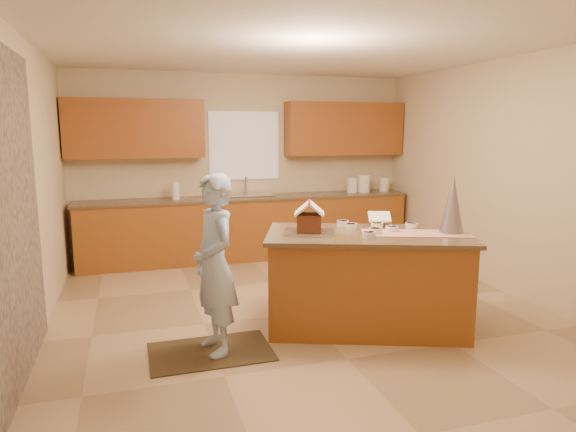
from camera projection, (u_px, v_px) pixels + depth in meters
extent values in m
plane|color=tan|center=(303.00, 313.00, 5.34)|extent=(5.50, 5.50, 0.00)
plane|color=silver|center=(304.00, 44.00, 4.89)|extent=(5.50, 5.50, 0.00)
plane|color=beige|center=(244.00, 166.00, 7.70)|extent=(5.50, 5.50, 0.00)
plane|color=beige|center=(485.00, 240.00, 2.52)|extent=(5.50, 5.50, 0.00)
plane|color=beige|center=(28.00, 193.00, 4.38)|extent=(5.50, 5.50, 0.00)
plane|color=beige|center=(510.00, 177.00, 5.85)|extent=(5.50, 5.50, 0.00)
plane|color=gray|center=(12.00, 220.00, 3.65)|extent=(0.00, 2.50, 2.50)
cube|color=white|center=(244.00, 146.00, 7.62)|extent=(1.05, 0.03, 1.00)
cube|color=brown|center=(249.00, 229.00, 7.57)|extent=(4.80, 0.60, 0.88)
cube|color=brown|center=(249.00, 198.00, 7.49)|extent=(4.85, 0.63, 0.04)
cube|color=#965420|center=(135.00, 129.00, 6.98)|extent=(1.85, 0.35, 0.80)
cube|color=#965420|center=(344.00, 129.00, 7.89)|extent=(1.85, 0.35, 0.80)
cube|color=silver|center=(249.00, 199.00, 7.50)|extent=(0.70, 0.45, 0.12)
cylinder|color=silver|center=(246.00, 186.00, 7.64)|extent=(0.03, 0.03, 0.28)
cube|color=brown|center=(367.00, 282.00, 4.91)|extent=(2.01, 1.49, 0.89)
cube|color=brown|center=(368.00, 235.00, 4.83)|extent=(2.12, 1.59, 0.04)
cube|color=#A6250B|center=(416.00, 233.00, 4.80)|extent=(1.07, 0.69, 0.01)
cube|color=silver|center=(309.00, 232.00, 4.80)|extent=(0.55, 0.48, 0.03)
cube|color=white|center=(379.00, 217.00, 5.18)|extent=(0.27, 0.24, 0.09)
cone|color=#B7B5C2|center=(453.00, 204.00, 4.78)|extent=(0.29, 0.29, 0.55)
cube|color=black|center=(211.00, 352.00, 4.39)|extent=(1.03, 0.67, 0.01)
imported|color=#A6C4EC|center=(215.00, 265.00, 4.28)|extent=(0.46, 0.62, 1.52)
cylinder|color=white|center=(352.00, 185.00, 7.96)|extent=(0.17, 0.17, 0.23)
cylinder|color=white|center=(364.00, 183.00, 8.01)|extent=(0.19, 0.19, 0.27)
cylinder|color=white|center=(384.00, 185.00, 8.12)|extent=(0.15, 0.15, 0.21)
cylinder|color=white|center=(175.00, 191.00, 7.16)|extent=(0.11, 0.11, 0.25)
cube|color=#5A2517|center=(309.00, 222.00, 4.79)|extent=(0.29, 0.30, 0.16)
cube|color=white|center=(302.00, 208.00, 4.77)|extent=(0.24, 0.32, 0.13)
cube|color=white|center=(316.00, 208.00, 4.76)|extent=(0.24, 0.32, 0.13)
cylinder|color=red|center=(309.00, 202.00, 4.76)|extent=(0.12, 0.27, 0.02)
cylinder|color=silver|center=(392.00, 229.00, 4.88)|extent=(0.12, 0.12, 0.06)
cylinder|color=#4AA325|center=(377.00, 226.00, 5.05)|extent=(0.12, 0.12, 0.06)
cylinder|color=#8D2F87|center=(343.00, 223.00, 5.18)|extent=(0.12, 0.12, 0.06)
cylinder|color=orange|center=(351.00, 226.00, 5.02)|extent=(0.12, 0.12, 0.06)
cylinder|color=pink|center=(369.00, 235.00, 4.61)|extent=(0.12, 0.12, 0.06)
cylinder|color=orange|center=(375.00, 231.00, 4.79)|extent=(0.12, 0.12, 0.06)
cylinder|color=#3059B5|center=(411.00, 226.00, 5.05)|extent=(0.12, 0.12, 0.06)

